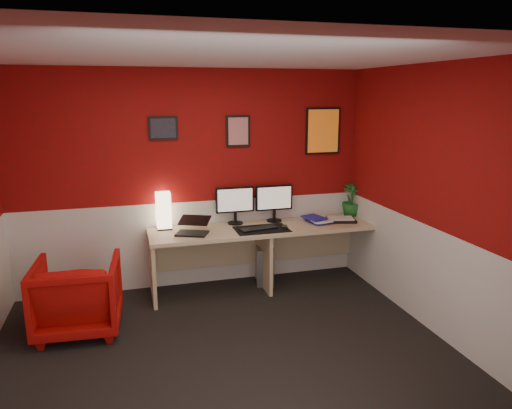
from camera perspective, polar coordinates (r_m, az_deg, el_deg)
name	(u,v)px	position (r m, az deg, el deg)	size (l,w,h in m)	color
ground	(227,358)	(4.32, -3.50, -17.85)	(4.00, 3.50, 0.01)	black
ceiling	(222,55)	(3.71, -4.06, 17.41)	(4.00, 3.50, 0.01)	white
wall_back	(193,180)	(5.51, -7.57, 2.88)	(4.00, 0.01, 2.50)	#960C0A
wall_front	(305,312)	(2.24, 5.87, -12.62)	(4.00, 0.01, 2.50)	#960C0A
wall_right	(439,203)	(4.66, 21.07, 0.21)	(0.01, 3.50, 2.50)	#960C0A
wainscot_back	(195,243)	(5.69, -7.34, -4.58)	(4.00, 0.01, 1.00)	silver
wainscot_right	(432,280)	(4.87, 20.29, -8.43)	(0.01, 3.50, 1.00)	silver
desk	(264,257)	(5.57, 0.94, -6.33)	(2.60, 0.65, 0.73)	#CCB683
shoji_lamp	(164,212)	(5.43, -11.00, -0.85)	(0.16, 0.16, 0.40)	#FFE5B2
laptop	(192,224)	(5.20, -7.68, -2.39)	(0.33, 0.23, 0.22)	black
monitor_left	(235,200)	(5.53, -2.51, 0.59)	(0.45, 0.06, 0.58)	black
monitor_right	(274,198)	(5.64, 2.22, 0.84)	(0.45, 0.06, 0.58)	black
desk_mat	(262,229)	(5.36, 0.68, -2.97)	(0.60, 0.38, 0.01)	black
keyboard	(259,228)	(5.35, 0.31, -2.89)	(0.42, 0.14, 0.02)	black
mouse	(284,227)	(5.39, 3.43, -2.70)	(0.06, 0.10, 0.03)	black
book_bottom	(310,222)	(5.66, 6.45, -2.07)	(0.23, 0.31, 0.03)	#23229C
book_middle	(309,220)	(5.63, 6.41, -1.87)	(0.23, 0.32, 0.02)	silver
book_top	(307,219)	(5.59, 6.18, -1.74)	(0.20, 0.27, 0.03)	#23229C
zen_tray	(340,220)	(5.79, 10.06, -1.82)	(0.35, 0.25, 0.03)	black
potted_plant	(351,200)	(6.04, 11.31, 0.55)	(0.23, 0.23, 0.40)	#19591E
pc_tower	(265,263)	(5.79, 1.04, -7.01)	(0.20, 0.45, 0.45)	#99999E
armchair	(78,296)	(4.89, -20.54, -10.16)	(0.76, 0.78, 0.71)	#AC0A06
art_left	(163,128)	(5.39, -11.04, 8.96)	(0.32, 0.02, 0.26)	black
art_center	(238,131)	(5.53, -2.16, 8.77)	(0.28, 0.02, 0.36)	red
art_right	(323,131)	(5.87, 8.00, 8.71)	(0.44, 0.02, 0.56)	orange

